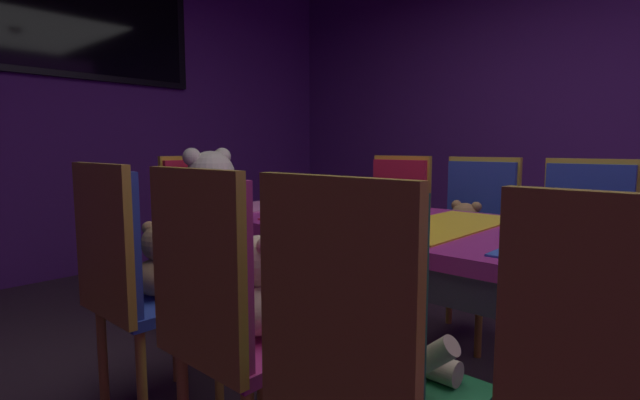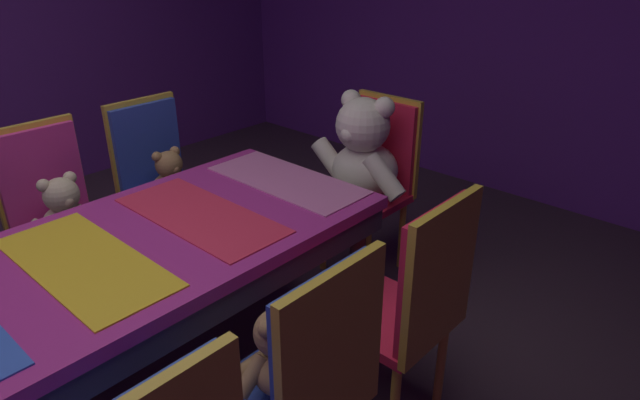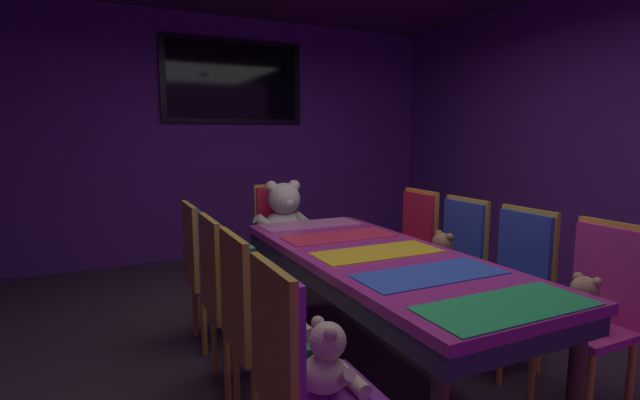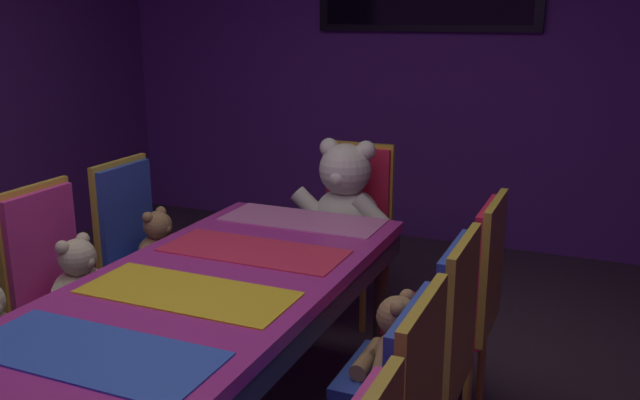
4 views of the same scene
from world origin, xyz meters
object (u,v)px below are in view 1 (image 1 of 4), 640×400
at_px(teddy_right_2, 464,233).
at_px(teddy_left_3, 162,265).
at_px(chair_right_2, 475,228).
at_px(chair_right_3, 394,218).
at_px(banquet_table, 443,248).
at_px(king_teddy_bear, 213,203).
at_px(throne_chair, 198,218).
at_px(chair_left_2, 221,303).
at_px(chair_left_1, 356,352).
at_px(wall_tv, 92,19).
at_px(teddy_left_1, 393,336).
at_px(chair_right_1, 582,241).
at_px(teddy_left_2, 260,291).
at_px(chair_left_3, 126,269).

bearing_deg(teddy_right_2, teddy_left_3, -21.98).
height_order(chair_right_2, chair_right_3, same).
height_order(teddy_left_3, teddy_right_2, teddy_right_2).
bearing_deg(chair_right_2, banquet_table, 16.26).
bearing_deg(king_teddy_bear, chair_right_3, 49.11).
bearing_deg(throne_chair, chair_left_2, -30.85).
height_order(chair_left_2, throne_chair, same).
xyz_separation_m(chair_left_2, teddy_left_3, (0.14, 0.57, -0.01)).
relative_size(chair_left_1, wall_tv, 0.60).
height_order(chair_left_2, chair_right_2, same).
height_order(teddy_left_1, throne_chair, throne_chair).
relative_size(chair_left_2, teddy_right_2, 3.13).
height_order(teddy_left_1, teddy_left_3, teddy_left_1).
distance_m(teddy_left_1, chair_right_1, 1.55).
height_order(chair_right_3, throne_chair, same).
relative_size(chair_right_1, teddy_right_2, 3.13).
relative_size(banquet_table, teddy_left_1, 7.03).
height_order(chair_left_2, teddy_left_3, chair_left_2).
xyz_separation_m(chair_right_1, teddy_right_2, (-0.15, 0.53, -0.01)).
bearing_deg(chair_left_2, chair_right_1, -17.20).
height_order(teddy_left_2, throne_chair, throne_chair).
relative_size(teddy_left_3, chair_right_2, 0.31).
bearing_deg(teddy_left_1, chair_right_1, -1.50).
xyz_separation_m(teddy_left_1, wall_tv, (0.71, 3.35, 1.46)).
bearing_deg(chair_right_3, teddy_right_2, 73.79).
distance_m(teddy_left_2, teddy_left_3, 0.57).
height_order(chair_left_1, chair_right_3, same).
distance_m(banquet_table, chair_right_2, 0.87).
bearing_deg(teddy_right_2, wall_tv, -76.42).
height_order(chair_left_3, king_teddy_bear, king_teddy_bear).
xyz_separation_m(teddy_left_3, king_teddy_bear, (0.72, 0.70, 0.12)).
bearing_deg(chair_left_1, teddy_left_1, -0.00).
height_order(teddy_left_3, chair_right_3, chair_right_3).
xyz_separation_m(chair_left_2, teddy_left_2, (0.15, 0.00, 0.00)).
bearing_deg(chair_right_1, throne_chair, -66.90).
bearing_deg(throne_chair, teddy_left_1, -20.22).
relative_size(banquet_table, chair_left_3, 2.32).
height_order(banquet_table, teddy_right_2, teddy_right_2).
distance_m(teddy_left_3, chair_right_1, 1.91).
distance_m(chair_right_2, king_teddy_bear, 1.53).
distance_m(throne_chair, king_teddy_bear, 0.20).
bearing_deg(chair_right_2, chair_left_3, -18.54).
distance_m(teddy_left_1, chair_left_3, 1.07).
height_order(chair_right_1, wall_tv, wall_tv).
bearing_deg(teddy_left_2, king_teddy_bear, 60.77).
distance_m(teddy_left_2, king_teddy_bear, 1.47).
relative_size(chair_right_2, king_teddy_bear, 1.61).
relative_size(chair_left_1, teddy_left_2, 2.88).
distance_m(chair_left_1, chair_right_2, 1.76).
distance_m(chair_left_3, chair_right_1, 2.03).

